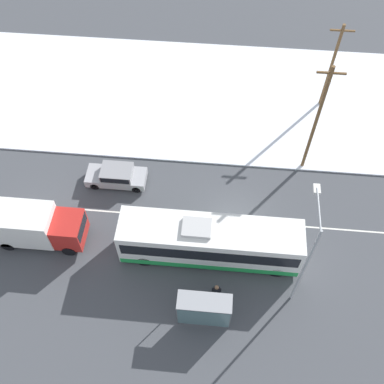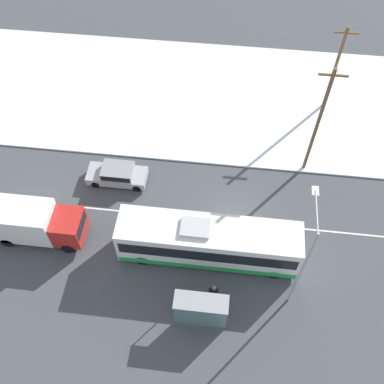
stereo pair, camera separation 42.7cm
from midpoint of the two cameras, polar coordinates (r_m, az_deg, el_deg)
name	(u,v)px [view 2 (the right image)]	position (r m, az deg, el deg)	size (l,w,h in m)	color
ground_plane	(234,222)	(31.73, 5.71, -3.83)	(120.00, 120.00, 0.00)	#424449
snow_lot	(243,100)	(39.60, 6.75, 11.51)	(80.00, 14.60, 0.12)	silver
lane_marking_center	(234,222)	(31.73, 5.71, -3.82)	(60.00, 0.12, 0.00)	silver
city_bus	(209,242)	(28.90, 2.54, -6.35)	(11.59, 2.57, 3.40)	white
box_truck	(32,222)	(31.38, -19.32, -3.60)	(6.49, 2.30, 3.05)	silver
sedan_car	(117,174)	(33.43, -9.09, 2.31)	(4.38, 1.80, 1.45)	#9E9EA3
pedestrian_at_stop	(214,291)	(28.18, 3.21, -12.47)	(0.58, 0.26, 1.62)	#23232D
bus_shelter	(200,311)	(26.95, 1.55, -14.86)	(3.19, 1.20, 2.40)	gray
streetlamp	(305,253)	(25.30, 14.63, -7.52)	(0.36, 3.00, 8.30)	#9EA3A8
utility_pole_roadside	(318,123)	(31.85, 16.08, 8.46)	(1.80, 0.24, 9.49)	brown
utility_pole_snowlot	(335,68)	(37.96, 18.03, 14.75)	(1.80, 0.24, 7.70)	brown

